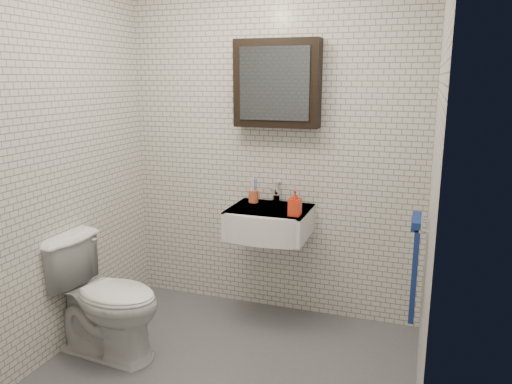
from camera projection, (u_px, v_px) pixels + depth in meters
The scene contains 9 objects.
ground at pixel (222, 375), 2.98m from camera, with size 2.20×2.00×0.01m, color #515359.
room_shell at pixel (218, 131), 2.65m from camera, with size 2.22×2.02×2.51m.
washbasin at pixel (268, 222), 3.47m from camera, with size 0.55×0.50×0.20m.
faucet at pixel (276, 194), 3.62m from camera, with size 0.06×0.20×0.15m.
mirror_cabinet at pixel (277, 84), 3.44m from camera, with size 0.60×0.15×0.60m.
towel_rail at pixel (415, 262), 2.81m from camera, with size 0.09×0.30×0.58m.
toothbrush_cup at pixel (254, 196), 3.64m from camera, with size 0.09×0.09×0.20m.
soap_bottle at pixel (295, 203), 3.28m from camera, with size 0.08×0.08×0.17m, color #E65018.
toilet at pixel (105, 297), 3.15m from camera, with size 0.43×0.76×0.77m, color white.
Camera 1 is at (1.06, -2.45, 1.75)m, focal length 35.00 mm.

